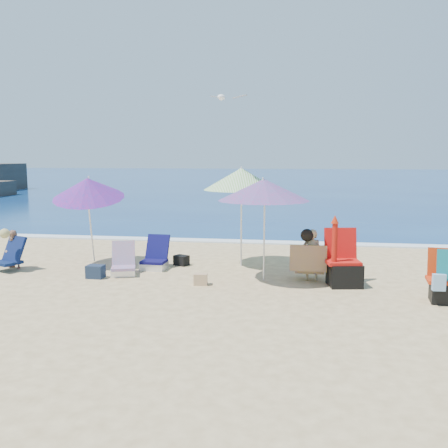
# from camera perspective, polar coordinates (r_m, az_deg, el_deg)

# --- Properties ---
(ground) EXTENTS (120.00, 120.00, 0.00)m
(ground) POSITION_cam_1_polar(r_m,az_deg,el_deg) (8.81, 0.97, -8.04)
(ground) COLOR #D8BC84
(ground) RESTS_ON ground
(sea) EXTENTS (120.00, 80.00, 0.12)m
(sea) POSITION_cam_1_polar(r_m,az_deg,el_deg) (53.47, 7.41, 5.28)
(sea) COLOR navy
(sea) RESTS_ON ground
(foam) EXTENTS (120.00, 0.50, 0.04)m
(foam) POSITION_cam_1_polar(r_m,az_deg,el_deg) (13.76, 3.79, -2.13)
(foam) COLOR white
(foam) RESTS_ON ground
(umbrella_turquoise) EXTENTS (2.09, 2.09, 2.04)m
(umbrella_turquoise) POSITION_cam_1_polar(r_m,az_deg,el_deg) (9.35, 4.70, 4.03)
(umbrella_turquoise) COLOR silver
(umbrella_turquoise) RESTS_ON ground
(umbrella_striped) EXTENTS (1.70, 1.70, 2.22)m
(umbrella_striped) POSITION_cam_1_polar(r_m,az_deg,el_deg) (10.60, 2.06, 5.31)
(umbrella_striped) COLOR white
(umbrella_striped) RESTS_ON ground
(umbrella_blue) EXTENTS (1.82, 1.87, 2.13)m
(umbrella_blue) POSITION_cam_1_polar(r_m,az_deg,el_deg) (11.01, -15.73, 4.10)
(umbrella_blue) COLOR white
(umbrella_blue) RESTS_ON ground
(furled_umbrella) EXTENTS (0.15, 0.15, 1.36)m
(furled_umbrella) POSITION_cam_1_polar(r_m,az_deg,el_deg) (9.21, 12.88, -2.76)
(furled_umbrella) COLOR #A6150B
(furled_umbrella) RESTS_ON ground
(chair_navy) EXTENTS (0.55, 0.66, 0.72)m
(chair_navy) POSITION_cam_1_polar(r_m,az_deg,el_deg) (10.66, -8.15, -4.24)
(chair_navy) COLOR #0D0B40
(chair_navy) RESTS_ON ground
(chair_rainbow) EXTENTS (0.64, 0.73, 0.67)m
(chair_rainbow) POSITION_cam_1_polar(r_m,az_deg,el_deg) (10.25, -11.78, -4.89)
(chair_rainbow) COLOR #D1514A
(chair_rainbow) RESTS_ON ground
(camp_chair_left) EXTENTS (0.73, 0.72, 1.07)m
(camp_chair_left) POSITION_cam_1_polar(r_m,az_deg,el_deg) (9.46, 13.91, -5.15)
(camp_chair_left) COLOR red
(camp_chair_left) RESTS_ON ground
(camp_chair_right) EXTENTS (0.61, 0.62, 0.94)m
(camp_chair_right) POSITION_cam_1_polar(r_m,az_deg,el_deg) (8.92, 24.71, -6.35)
(camp_chair_right) COLOR red
(camp_chair_right) RESTS_ON ground
(person_center) EXTENTS (0.71, 0.61, 1.04)m
(person_center) POSITION_cam_1_polar(r_m,az_deg,el_deg) (9.63, 10.10, -3.71)
(person_center) COLOR tan
(person_center) RESTS_ON ground
(person_left) EXTENTS (0.74, 0.76, 0.95)m
(person_left) POSITION_cam_1_polar(r_m,az_deg,el_deg) (11.41, -23.64, -2.80)
(person_left) COLOR tan
(person_left) RESTS_ON ground
(bag_navy_a) EXTENTS (0.35, 0.26, 0.26)m
(bag_navy_a) POSITION_cam_1_polar(r_m,az_deg,el_deg) (10.12, -14.90, -5.44)
(bag_navy_a) COLOR #1A273B
(bag_navy_a) RESTS_ON ground
(bag_black_a) EXTENTS (0.37, 0.34, 0.22)m
(bag_black_a) POSITION_cam_1_polar(r_m,az_deg,el_deg) (10.95, -5.04, -4.28)
(bag_black_a) COLOR black
(bag_black_a) RESTS_ON ground
(bag_tan) EXTENTS (0.28, 0.21, 0.22)m
(bag_tan) POSITION_cam_1_polar(r_m,az_deg,el_deg) (9.28, -2.78, -6.52)
(bag_tan) COLOR tan
(bag_tan) RESTS_ON ground
(seagull) EXTENTS (0.79, 0.34, 0.12)m
(seagull) POSITION_cam_1_polar(r_m,az_deg,el_deg) (10.24, -0.22, 14.71)
(seagull) COLOR white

